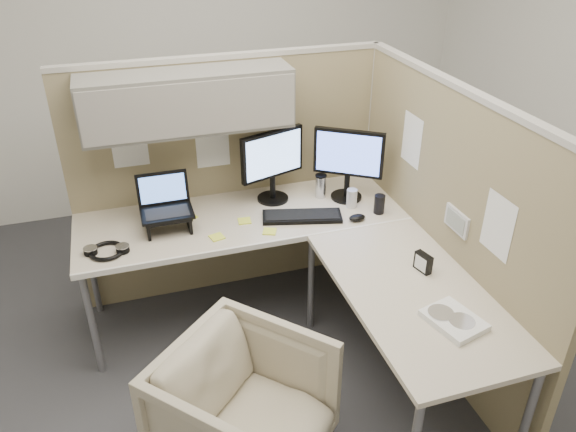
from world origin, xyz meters
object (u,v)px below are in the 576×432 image
object	(u,v)px
office_chair	(245,405)
keyboard	(302,216)
desk	(299,251)
monitor_left	(272,160)

from	to	relation	value
office_chair	keyboard	distance (m)	1.21
desk	office_chair	bearing A→B (deg)	-125.53
monitor_left	keyboard	xyz separation A→B (m)	(0.10, -0.29, -0.26)
desk	monitor_left	distance (m)	0.64
office_chair	monitor_left	distance (m)	1.50
monitor_left	desk	bearing A→B (deg)	-109.64
desk	monitor_left	bearing A→B (deg)	88.83
desk	keyboard	world-z (taller)	keyboard
desk	office_chair	xyz separation A→B (m)	(-0.50, -0.70, -0.33)
office_chair	keyboard	bearing A→B (deg)	15.35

